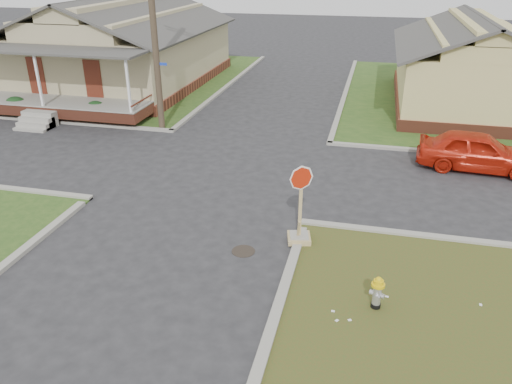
% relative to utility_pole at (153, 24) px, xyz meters
% --- Properties ---
extents(ground, '(120.00, 120.00, 0.00)m').
position_rel_utility_pole_xyz_m(ground, '(4.20, -8.90, -4.66)').
color(ground, '#262528').
rests_on(ground, ground).
extents(verge_far_left, '(19.00, 19.00, 0.05)m').
position_rel_utility_pole_xyz_m(verge_far_left, '(-8.80, 9.10, -4.64)').
color(verge_far_left, '#2B4C1B').
rests_on(verge_far_left, ground).
extents(curbs, '(80.00, 40.00, 0.12)m').
position_rel_utility_pole_xyz_m(curbs, '(4.20, -3.90, -4.66)').
color(curbs, '#9B988C').
rests_on(curbs, ground).
extents(manhole, '(0.64, 0.64, 0.01)m').
position_rel_utility_pole_xyz_m(manhole, '(6.40, -9.40, -4.66)').
color(manhole, black).
rests_on(manhole, ground).
extents(corner_house, '(10.10, 15.50, 5.30)m').
position_rel_utility_pole_xyz_m(corner_house, '(-5.80, 7.78, -2.38)').
color(corner_house, brown).
rests_on(corner_house, ground).
extents(side_house_yellow, '(7.60, 11.60, 4.70)m').
position_rel_utility_pole_xyz_m(side_house_yellow, '(14.20, 7.60, -2.47)').
color(side_house_yellow, brown).
rests_on(side_house_yellow, ground).
extents(utility_pole, '(1.80, 0.28, 9.00)m').
position_rel_utility_pole_xyz_m(utility_pole, '(0.00, 0.00, 0.00)').
color(utility_pole, '#3D3023').
rests_on(utility_pole, ground).
extents(fire_hydrant, '(0.30, 0.30, 0.82)m').
position_rel_utility_pole_xyz_m(fire_hydrant, '(9.96, -11.06, -4.16)').
color(fire_hydrant, black).
rests_on(fire_hydrant, ground).
extents(stop_sign, '(0.65, 0.63, 2.28)m').
position_rel_utility_pole_xyz_m(stop_sign, '(7.79, -8.57, -4.12)').
color(stop_sign, tan).
rests_on(stop_sign, ground).
extents(red_sedan, '(4.41, 2.06, 1.46)m').
position_rel_utility_pole_xyz_m(red_sedan, '(13.39, -1.76, -3.93)').
color(red_sedan, red).
rests_on(red_sedan, ground).
extents(hedge_left, '(1.31, 1.07, 1.00)m').
position_rel_utility_pole_xyz_m(hedge_left, '(-7.84, 0.20, -4.11)').
color(hedge_left, '#133517').
rests_on(hedge_left, verge_far_left).
extents(hedge_right, '(1.25, 1.03, 0.96)m').
position_rel_utility_pole_xyz_m(hedge_right, '(-3.66, 0.58, -4.13)').
color(hedge_right, '#133517').
rests_on(hedge_right, verge_far_left).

